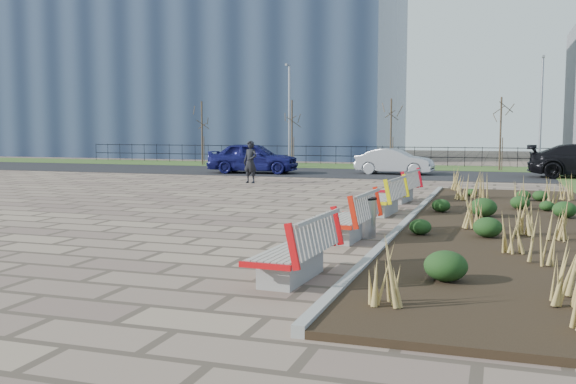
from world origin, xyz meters
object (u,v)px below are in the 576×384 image
(pedestrian, at_px, (250,162))
(bench_b, at_px, (347,216))
(car_blue, at_px, (253,158))
(lamp_west, at_px, (289,117))
(litter_bin, at_px, (365,218))
(lamp_east, at_px, (541,115))
(bench_a, at_px, (292,248))
(bench_d, at_px, (400,186))
(bench_c, at_px, (382,196))
(car_silver, at_px, (395,161))

(pedestrian, bearing_deg, bench_b, -45.37)
(car_blue, bearing_deg, lamp_west, -7.39)
(litter_bin, relative_size, lamp_east, 0.14)
(bench_a, height_order, pedestrian, pedestrian)
(bench_a, height_order, litter_bin, bench_a)
(bench_a, xyz_separation_m, bench_d, (0.00, 11.11, 0.00))
(lamp_west, height_order, lamp_east, same)
(car_blue, bearing_deg, lamp_east, -74.38)
(bench_d, bearing_deg, lamp_east, 79.00)
(bench_d, distance_m, car_blue, 14.09)
(bench_c, relative_size, car_silver, 0.54)
(bench_b, xyz_separation_m, car_blue, (-9.16, 18.07, 0.32))
(litter_bin, distance_m, lamp_east, 23.80)
(pedestrian, bearing_deg, litter_bin, -43.48)
(pedestrian, height_order, car_silver, pedestrian)
(car_blue, distance_m, lamp_east, 15.37)
(lamp_east, bearing_deg, bench_d, -107.10)
(bench_a, relative_size, litter_bin, 2.52)
(bench_b, distance_m, lamp_west, 25.40)
(bench_d, bearing_deg, car_silver, 105.68)
(pedestrian, bearing_deg, lamp_east, 57.69)
(bench_d, height_order, lamp_east, lamp_east)
(car_silver, height_order, lamp_west, lamp_west)
(pedestrian, xyz_separation_m, lamp_west, (-1.91, 11.16, 2.14))
(bench_d, xyz_separation_m, lamp_east, (5.00, 16.26, 2.54))
(car_silver, distance_m, lamp_east, 8.47)
(pedestrian, bearing_deg, car_silver, 69.80)
(bench_d, height_order, litter_bin, bench_d)
(bench_a, xyz_separation_m, bench_c, (0.00, 7.96, 0.00))
(bench_a, xyz_separation_m, litter_bin, (0.28, 4.19, -0.08))
(bench_d, relative_size, car_blue, 0.45)
(bench_c, distance_m, car_blue, 16.62)
(car_blue, relative_size, lamp_west, 0.78)
(bench_b, bearing_deg, bench_c, 92.86)
(bench_b, distance_m, bench_d, 7.36)
(pedestrian, xyz_separation_m, car_silver, (5.03, 7.13, -0.24))
(bench_c, relative_size, bench_d, 1.00)
(bench_c, bearing_deg, car_silver, 102.53)
(litter_bin, bearing_deg, car_blue, 118.16)
(car_silver, bearing_deg, lamp_west, 62.89)
(bench_c, xyz_separation_m, lamp_west, (-9.00, 19.41, 2.54))
(bench_d, xyz_separation_m, litter_bin, (0.28, -6.92, -0.08))
(pedestrian, relative_size, car_silver, 0.46)
(bench_a, distance_m, litter_bin, 4.20)
(bench_c, bearing_deg, lamp_west, 119.76)
(bench_c, xyz_separation_m, pedestrian, (-7.09, 8.25, 0.40))
(bench_a, bearing_deg, pedestrian, 116.91)
(bench_c, distance_m, pedestrian, 10.89)
(bench_c, relative_size, lamp_west, 0.35)
(bench_b, height_order, lamp_west, lamp_west)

